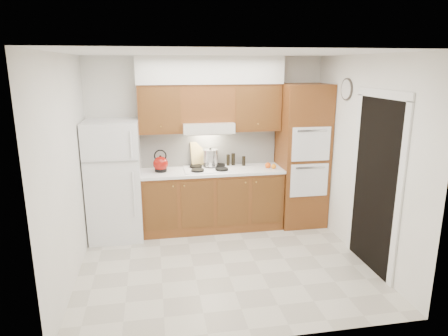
# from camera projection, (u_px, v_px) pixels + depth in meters

# --- Properties ---
(floor) EXTENTS (3.60, 3.60, 0.00)m
(floor) POSITION_uv_depth(u_px,v_px,m) (224.00, 264.00, 5.11)
(floor) COLOR beige
(floor) RESTS_ON ground
(ceiling) EXTENTS (3.60, 3.60, 0.00)m
(ceiling) POSITION_uv_depth(u_px,v_px,m) (224.00, 53.00, 4.46)
(ceiling) COLOR white
(ceiling) RESTS_ON wall_back
(wall_back) EXTENTS (3.60, 0.02, 2.60)m
(wall_back) POSITION_uv_depth(u_px,v_px,m) (207.00, 142.00, 6.22)
(wall_back) COLOR white
(wall_back) RESTS_ON floor
(wall_left) EXTENTS (0.02, 3.00, 2.60)m
(wall_left) POSITION_uv_depth(u_px,v_px,m) (67.00, 172.00, 4.48)
(wall_left) COLOR white
(wall_left) RESTS_ON floor
(wall_right) EXTENTS (0.02, 3.00, 2.60)m
(wall_right) POSITION_uv_depth(u_px,v_px,m) (363.00, 159.00, 5.10)
(wall_right) COLOR white
(wall_right) RESTS_ON floor
(fridge) EXTENTS (0.75, 0.72, 1.72)m
(fridge) POSITION_uv_depth(u_px,v_px,m) (115.00, 180.00, 5.75)
(fridge) COLOR white
(fridge) RESTS_ON floor
(base_cabinets) EXTENTS (2.11, 0.60, 0.90)m
(base_cabinets) POSITION_uv_depth(u_px,v_px,m) (212.00, 200.00, 6.15)
(base_cabinets) COLOR brown
(base_cabinets) RESTS_ON floor
(countertop) EXTENTS (2.13, 0.62, 0.04)m
(countertop) POSITION_uv_depth(u_px,v_px,m) (212.00, 171.00, 6.02)
(countertop) COLOR white
(countertop) RESTS_ON base_cabinets
(backsplash) EXTENTS (2.11, 0.03, 0.56)m
(backsplash) POSITION_uv_depth(u_px,v_px,m) (209.00, 147.00, 6.23)
(backsplash) COLOR white
(backsplash) RESTS_ON countertop
(oven_cabinet) EXTENTS (0.70, 0.65, 2.20)m
(oven_cabinet) POSITION_uv_depth(u_px,v_px,m) (302.00, 156.00, 6.20)
(oven_cabinet) COLOR brown
(oven_cabinet) RESTS_ON floor
(upper_cab_left) EXTENTS (0.63, 0.33, 0.70)m
(upper_cab_left) POSITION_uv_depth(u_px,v_px,m) (160.00, 109.00, 5.80)
(upper_cab_left) COLOR brown
(upper_cab_left) RESTS_ON wall_back
(upper_cab_right) EXTENTS (0.73, 0.33, 0.70)m
(upper_cab_right) POSITION_uv_depth(u_px,v_px,m) (255.00, 107.00, 6.05)
(upper_cab_right) COLOR brown
(upper_cab_right) RESTS_ON wall_back
(range_hood) EXTENTS (0.75, 0.45, 0.15)m
(range_hood) POSITION_uv_depth(u_px,v_px,m) (208.00, 127.00, 5.93)
(range_hood) COLOR silver
(range_hood) RESTS_ON wall_back
(upper_cab_over_hood) EXTENTS (0.75, 0.33, 0.55)m
(upper_cab_over_hood) POSITION_uv_depth(u_px,v_px,m) (207.00, 103.00, 5.90)
(upper_cab_over_hood) COLOR brown
(upper_cab_over_hood) RESTS_ON range_hood
(soffit) EXTENTS (2.13, 0.36, 0.40)m
(soffit) POSITION_uv_depth(u_px,v_px,m) (210.00, 70.00, 5.78)
(soffit) COLOR silver
(soffit) RESTS_ON wall_back
(cooktop) EXTENTS (0.74, 0.50, 0.01)m
(cooktop) POSITION_uv_depth(u_px,v_px,m) (209.00, 169.00, 6.03)
(cooktop) COLOR white
(cooktop) RESTS_ON countertop
(doorway) EXTENTS (0.02, 0.90, 2.10)m
(doorway) POSITION_uv_depth(u_px,v_px,m) (375.00, 186.00, 4.82)
(doorway) COLOR black
(doorway) RESTS_ON floor
(wall_clock) EXTENTS (0.02, 0.30, 0.30)m
(wall_clock) POSITION_uv_depth(u_px,v_px,m) (347.00, 89.00, 5.41)
(wall_clock) COLOR #3F3833
(wall_clock) RESTS_ON wall_right
(kettle) EXTENTS (0.24, 0.24, 0.22)m
(kettle) POSITION_uv_depth(u_px,v_px,m) (161.00, 164.00, 5.87)
(kettle) COLOR maroon
(kettle) RESTS_ON countertop
(cutting_board) EXTENTS (0.28, 0.15, 0.36)m
(cutting_board) POSITION_uv_depth(u_px,v_px,m) (199.00, 153.00, 6.19)
(cutting_board) COLOR #DBBC70
(cutting_board) RESTS_ON countertop
(stock_pot) EXTENTS (0.30, 0.30, 0.24)m
(stock_pot) POSITION_uv_depth(u_px,v_px,m) (211.00, 158.00, 6.11)
(stock_pot) COLOR silver
(stock_pot) RESTS_ON cooktop
(condiment_a) EXTENTS (0.06, 0.06, 0.18)m
(condiment_a) POSITION_uv_depth(u_px,v_px,m) (228.00, 160.00, 6.20)
(condiment_a) COLOR black
(condiment_a) RESTS_ON countertop
(condiment_b) EXTENTS (0.06, 0.06, 0.19)m
(condiment_b) POSITION_uv_depth(u_px,v_px,m) (233.00, 159.00, 6.27)
(condiment_b) COLOR black
(condiment_b) RESTS_ON countertop
(condiment_c) EXTENTS (0.06, 0.06, 0.15)m
(condiment_c) POSITION_uv_depth(u_px,v_px,m) (244.00, 161.00, 6.24)
(condiment_c) COLOR black
(condiment_c) RESTS_ON countertop
(orange_near) EXTENTS (0.09, 0.09, 0.07)m
(orange_near) POSITION_uv_depth(u_px,v_px,m) (274.00, 166.00, 6.06)
(orange_near) COLOR orange
(orange_near) RESTS_ON countertop
(orange_far) EXTENTS (0.09, 0.09, 0.09)m
(orange_far) POSITION_uv_depth(u_px,v_px,m) (268.00, 165.00, 6.09)
(orange_far) COLOR #F54B0C
(orange_far) RESTS_ON countertop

